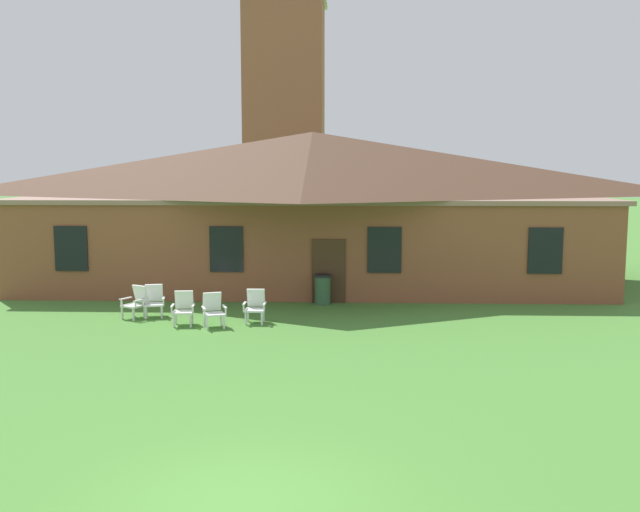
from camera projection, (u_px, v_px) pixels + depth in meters
name	position (u px, v px, depth m)	size (l,w,h in m)	color
ground_plane	(241.00, 506.00, 9.26)	(200.00, 200.00, 0.00)	#477F33
brick_building	(313.00, 205.00, 27.89)	(21.54, 10.40, 5.81)	brown
dome_tower	(285.00, 86.00, 44.14)	(5.18, 5.18, 20.72)	#93563D
lawn_chair_by_porch	(136.00, 301.00, 20.84)	(0.83, 0.86, 0.96)	silver
lawn_chair_near_door	(154.00, 300.00, 21.03)	(0.73, 0.77, 0.96)	white
lawn_chair_left_end	(184.00, 307.00, 19.92)	(0.69, 0.72, 0.96)	silver
lawn_chair_middle	(213.00, 309.00, 19.65)	(0.77, 0.82, 0.96)	white
lawn_chair_right_end	(255.00, 305.00, 20.22)	(0.64, 0.67, 0.96)	white
trash_bin	(323.00, 289.00, 22.92)	(0.56, 0.56, 0.98)	#335638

